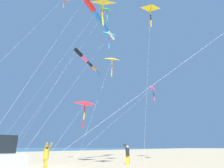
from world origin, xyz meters
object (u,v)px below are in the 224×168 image
(person_child_green_jacket, at_px, (46,155))
(kite_delta_orange_high_right, at_px, (103,2))
(kite_delta_white_trailing, at_px, (150,8))
(kite_delta_long_streamer_left, at_px, (110,34))
(kite_delta_striped_overhead, at_px, (107,9))
(kite_delta_checkered_midright, at_px, (112,59))
(person_bystander_far, at_px, (1,154))
(kite_delta_teal_far_right, at_px, (153,88))
(kite_delta_rainbow_low_near, at_px, (85,104))
(kite_windsock_small_distant, at_px, (86,60))
(kite_windsock_red_high_left, at_px, (97,15))
(person_adult_flyer, at_px, (127,153))

(person_child_green_jacket, distance_m, kite_delta_orange_high_right, 12.78)
(kite_delta_orange_high_right, distance_m, kite_delta_white_trailing, 12.42)
(kite_delta_long_streamer_left, bearing_deg, kite_delta_white_trailing, -9.64)
(kite_delta_striped_overhead, height_order, kite_delta_checkered_midright, kite_delta_striped_overhead)
(person_bystander_far, bearing_deg, kite_delta_long_streamer_left, 75.27)
(kite_delta_teal_far_right, relative_size, kite_delta_rainbow_low_near, 1.53)
(kite_windsock_small_distant, height_order, kite_delta_checkered_midright, kite_windsock_small_distant)
(kite_delta_orange_high_right, xyz_separation_m, kite_delta_striped_overhead, (-4.78, 7.80, 7.25))
(kite_windsock_red_high_left, relative_size, kite_delta_long_streamer_left, 0.92)
(kite_delta_teal_far_right, height_order, kite_delta_white_trailing, kite_delta_white_trailing)
(kite_delta_rainbow_low_near, bearing_deg, person_child_green_jacket, -66.97)
(kite_windsock_red_high_left, bearing_deg, kite_delta_long_streamer_left, 108.12)
(kite_windsock_red_high_left, bearing_deg, kite_windsock_small_distant, 170.27)
(kite_delta_long_streamer_left, bearing_deg, kite_delta_rainbow_low_near, -81.49)
(kite_delta_teal_far_right, xyz_separation_m, kite_delta_rainbow_low_near, (-5.60, -6.70, -2.68))
(kite_delta_long_streamer_left, distance_m, kite_delta_checkered_midright, 10.57)
(person_adult_flyer, distance_m, kite_delta_checkered_midright, 10.58)
(kite_delta_rainbow_low_near, relative_size, kite_delta_white_trailing, 0.49)
(kite_delta_teal_far_right, height_order, kite_windsock_red_high_left, kite_windsock_red_high_left)
(person_bystander_far, bearing_deg, kite_windsock_red_high_left, 47.26)
(kite_delta_white_trailing, bearing_deg, kite_delta_orange_high_right, -95.01)
(kite_delta_rainbow_low_near, bearing_deg, person_bystander_far, -126.31)
(person_bystander_far, bearing_deg, person_child_green_jacket, -9.58)
(kite_delta_teal_far_right, distance_m, kite_windsock_small_distant, 9.32)
(kite_delta_rainbow_low_near, distance_m, kite_delta_white_trailing, 16.43)
(kite_delta_orange_high_right, bearing_deg, person_child_green_jacket, -142.69)
(person_bystander_far, distance_m, kite_windsock_small_distant, 12.98)
(kite_windsock_red_high_left, bearing_deg, person_adult_flyer, -6.64)
(kite_delta_teal_far_right, bearing_deg, kite_delta_orange_high_right, -89.60)
(person_child_green_jacket, xyz_separation_m, kite_delta_white_trailing, (3.60, 12.41, 19.11))
(person_bystander_far, height_order, kite_windsock_small_distant, kite_windsock_small_distant)
(kite_delta_checkered_midright, bearing_deg, kite_delta_orange_high_right, -64.93)
(kite_delta_teal_far_right, bearing_deg, person_bystander_far, -128.28)
(kite_delta_orange_high_right, height_order, kite_delta_rainbow_low_near, kite_delta_orange_high_right)
(kite_delta_long_streamer_left, height_order, kite_delta_striped_overhead, kite_delta_striped_overhead)
(person_child_green_jacket, xyz_separation_m, kite_windsock_small_distant, (-3.54, 7.40, 10.70))
(person_child_green_jacket, xyz_separation_m, kite_delta_long_streamer_left, (-3.99, 13.70, 18.31))
(person_adult_flyer, bearing_deg, kite_delta_rainbow_low_near, 175.50)
(person_bystander_far, relative_size, kite_delta_teal_far_right, 0.10)
(kite_delta_striped_overhead, bearing_deg, kite_delta_rainbow_low_near, -107.87)
(kite_windsock_small_distant, relative_size, kite_delta_white_trailing, 0.59)
(kite_delta_teal_far_right, bearing_deg, person_adult_flyer, -92.43)
(kite_delta_white_trailing, bearing_deg, kite_windsock_small_distant, -144.96)
(kite_delta_orange_high_right, bearing_deg, kite_delta_teal_far_right, 90.40)
(kite_delta_teal_far_right, height_order, kite_delta_long_streamer_left, kite_delta_long_streamer_left)
(person_bystander_far, xyz_separation_m, kite_delta_rainbow_low_near, (4.28, 5.82, 5.15))
(kite_windsock_red_high_left, height_order, kite_delta_white_trailing, kite_delta_white_trailing)
(kite_windsock_small_distant, bearing_deg, kite_delta_orange_high_right, -40.66)
(kite_windsock_small_distant, height_order, kite_delta_white_trailing, kite_delta_white_trailing)
(person_child_green_jacket, height_order, kite_delta_striped_overhead, kite_delta_striped_overhead)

